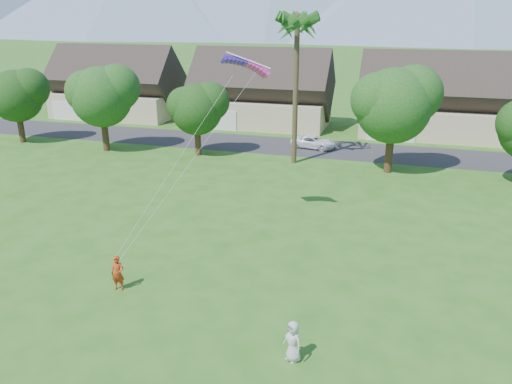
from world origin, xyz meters
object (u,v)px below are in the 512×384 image
at_px(watcher, 293,341).
at_px(parked_car, 313,142).
at_px(parafoil_kite, 246,63).
at_px(kite_flyer, 118,273).

bearing_deg(watcher, parked_car, 133.21).
xyz_separation_m(watcher, parafoil_kite, (-5.34, 11.41, 8.91)).
bearing_deg(parafoil_kite, kite_flyer, -136.27).
bearing_deg(parked_car, kite_flyer, -177.72).
height_order(kite_flyer, parked_car, kite_flyer).
bearing_deg(kite_flyer, parafoil_kite, 58.47).
bearing_deg(parafoil_kite, watcher, -88.68).
height_order(kite_flyer, watcher, kite_flyer).
relative_size(kite_flyer, parafoil_kite, 0.59).
relative_size(kite_flyer, parked_car, 0.40).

